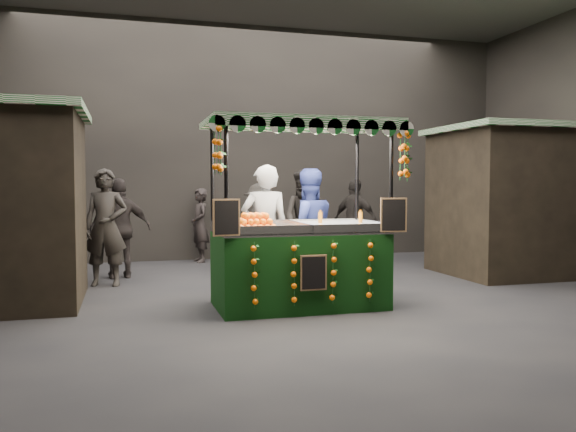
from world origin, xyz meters
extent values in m
plane|color=black|center=(0.00, 0.00, 0.00)|extent=(12.00, 12.00, 0.00)
cube|color=black|center=(0.00, 5.00, 2.50)|extent=(12.00, 0.10, 5.00)
cube|color=black|center=(4.40, 1.50, 1.25)|extent=(2.80, 2.00, 2.50)
cube|color=#114E18|center=(4.40, 1.50, 2.55)|extent=(3.00, 2.20, 0.10)
cube|color=black|center=(-0.28, -0.15, 0.48)|extent=(2.12, 1.16, 0.96)
cube|color=silver|center=(-0.28, -0.15, 0.98)|extent=(2.12, 1.16, 0.04)
cylinder|color=black|center=(-1.31, -0.70, 1.16)|extent=(0.05, 0.05, 2.31)
cylinder|color=black|center=(0.75, -0.70, 1.16)|extent=(0.05, 0.05, 2.31)
cylinder|color=black|center=(-1.31, 0.40, 1.16)|extent=(0.05, 0.05, 2.31)
cylinder|color=black|center=(0.75, 0.40, 1.16)|extent=(0.05, 0.05, 2.31)
cube|color=#114E18|center=(-0.28, -0.15, 2.35)|extent=(2.36, 1.40, 0.08)
cube|color=silver|center=(0.30, -0.15, 1.04)|extent=(0.94, 1.04, 0.08)
cube|color=black|center=(-1.32, -0.76, 1.21)|extent=(0.33, 0.09, 0.42)
cube|color=black|center=(0.76, -0.76, 1.21)|extent=(0.33, 0.09, 0.42)
cube|color=black|center=(-0.28, -0.77, 0.53)|extent=(0.33, 0.02, 0.42)
imported|color=slate|center=(-0.54, 0.63, 0.93)|extent=(0.73, 0.52, 1.86)
imported|color=navy|center=(0.16, 0.87, 0.91)|extent=(0.90, 0.70, 1.82)
imported|color=black|center=(-2.73, 2.17, 0.92)|extent=(0.75, 0.57, 1.84)
imported|color=black|center=(0.73, 2.74, 0.93)|extent=(1.14, 1.13, 1.86)
imported|color=black|center=(-2.51, 2.88, 0.85)|extent=(1.01, 0.47, 1.70)
imported|color=black|center=(-0.01, 3.22, 0.81)|extent=(0.94, 1.19, 1.62)
imported|color=#2D2625|center=(4.50, 3.46, 0.86)|extent=(1.39, 1.56, 1.72)
imported|color=black|center=(-0.97, 4.60, 0.76)|extent=(0.46, 0.61, 1.51)
imported|color=black|center=(2.10, 3.71, 0.85)|extent=(0.93, 1.05, 1.70)
camera|label=1|loc=(-2.42, -7.25, 1.56)|focal=36.00mm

